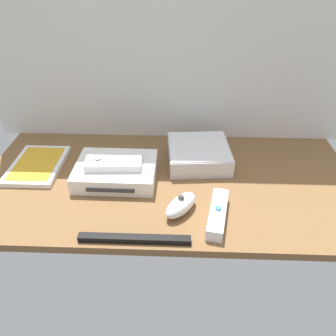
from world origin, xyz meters
The scene contains 9 objects.
ground_plane centered at (0.00, 0.00, -1.00)cm, with size 100.00×48.00×2.00cm, color brown.
back_wall centered at (0.00, 24.60, 32.00)cm, with size 110.00×1.20×64.00cm, color silver.
game_console centered at (-13.83, 0.59, 2.20)cm, with size 21.18×16.68×4.40cm.
mini_computer centered at (8.35, 9.37, 2.64)cm, with size 18.34×18.34×5.30cm.
game_case centered at (-36.89, 4.56, 0.76)cm, with size 13.62×19.01×1.56cm.
remote_wand centered at (11.88, -14.19, 1.51)cm, with size 6.33×15.21×3.40cm.
remote_nunchuk centered at (3.45, -12.11, 2.04)cm, with size 9.46×10.67×5.10cm.
remote_classic_pad centered at (-14.11, 0.58, 5.41)cm, with size 14.79×8.72×2.40cm.
sensor_bar centered at (-6.29, -21.76, 0.70)cm, with size 24.00×1.80×1.40cm, color black.
Camera 1 is at (2.73, -70.01, 53.15)cm, focal length 35.26 mm.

